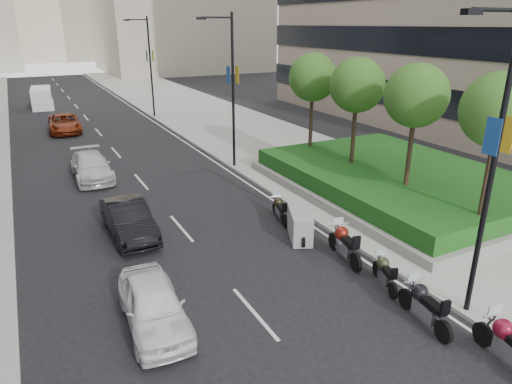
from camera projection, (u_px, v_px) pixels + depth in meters
ground at (381, 381)px, 11.40m from camera, size 160.00×160.00×0.00m
sidewalk_right at (226, 124)px, 40.23m from camera, size 10.00×100.00×0.15m
lane_edge at (167, 131)px, 37.97m from camera, size 0.12×100.00×0.01m
lane_centre at (103, 137)px, 35.72m from camera, size 0.12×100.00×0.01m
planter at (397, 187)px, 23.92m from camera, size 10.00×14.00×0.40m
hedge at (398, 176)px, 23.71m from camera, size 9.40×13.40×0.80m
tree_0 at (499, 111)px, 16.51m from camera, size 2.80×2.80×6.30m
tree_1 at (416, 96)px, 19.84m from camera, size 2.80×2.80×6.30m
tree_2 at (357, 86)px, 23.17m from camera, size 2.80×2.80×6.30m
tree_3 at (313, 78)px, 26.50m from camera, size 2.80×2.80×6.30m
lamp_post_0 at (492, 156)px, 12.26m from camera, size 2.34×0.45×9.00m
lamp_post_1 at (230, 85)px, 26.41m from camera, size 2.34×0.45×9.00m
lamp_post_2 at (149, 62)px, 41.39m from camera, size 2.34×0.45×9.00m
motorcycle_1 at (509, 344)px, 11.73m from camera, size 0.81×2.42×1.21m
motorcycle_2 at (424, 305)px, 13.39m from camera, size 0.79×2.36×1.18m
motorcycle_3 at (385, 273)px, 15.35m from camera, size 0.87×1.88×0.98m
motorcycle_4 at (344, 243)px, 17.08m from camera, size 0.82×2.46×1.23m
motorcycle_5 at (300, 225)px, 18.76m from camera, size 1.52×2.12×1.19m
motorcycle_6 at (280, 209)px, 20.58m from camera, size 0.71×1.98×1.00m
car_a at (153, 305)px, 13.28m from camera, size 1.89×4.21×1.41m
car_b at (129, 219)px, 18.98m from camera, size 1.63×4.49×1.47m
car_c at (91, 166)px, 26.06m from camera, size 2.09×4.96×1.43m
car_d at (65, 123)px, 37.24m from camera, size 2.67×5.33×1.45m
delivery_van at (42, 99)px, 47.71m from camera, size 2.26×5.08×2.08m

